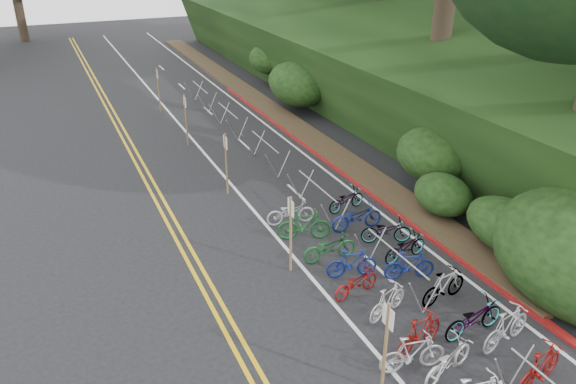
% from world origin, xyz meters
% --- Properties ---
extents(road_markings, '(7.47, 80.00, 0.01)m').
position_xyz_m(road_markings, '(0.63, 10.10, 0.00)').
color(road_markings, gold).
rests_on(road_markings, ground).
extents(red_curb, '(0.25, 28.00, 0.10)m').
position_xyz_m(red_curb, '(5.70, 12.00, 0.05)').
color(red_curb, maroon).
rests_on(red_curb, ground).
extents(embankment, '(14.30, 48.14, 9.11)m').
position_xyz_m(embankment, '(12.96, 19.04, 2.57)').
color(embankment, black).
rests_on(embankment, ground).
extents(bike_racks_rest, '(1.14, 23.00, 1.17)m').
position_xyz_m(bike_racks_rest, '(3.00, 13.00, 0.85)').
color(bike_racks_rest, '#A4A4A6').
rests_on(bike_racks_rest, ground).
extents(signpost_near, '(0.08, 0.40, 2.42)m').
position_xyz_m(signpost_near, '(0.43, -0.34, 1.38)').
color(signpost_near, brown).
rests_on(signpost_near, ground).
extents(signposts_rest, '(0.08, 18.40, 2.50)m').
position_xyz_m(signposts_rest, '(0.60, 14.00, 1.43)').
color(signposts_rest, brown).
rests_on(signposts_rest, ground).
extents(bike_front, '(0.76, 1.73, 1.00)m').
position_xyz_m(bike_front, '(1.44, -0.06, 0.50)').
color(bike_front, '#9E9EA3').
rests_on(bike_front, ground).
extents(bike_valet, '(3.50, 12.61, 1.09)m').
position_xyz_m(bike_valet, '(2.97, 2.42, 0.48)').
color(bike_valet, slate).
rests_on(bike_valet, ground).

